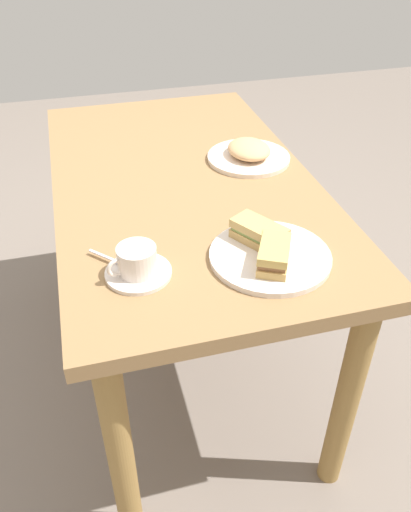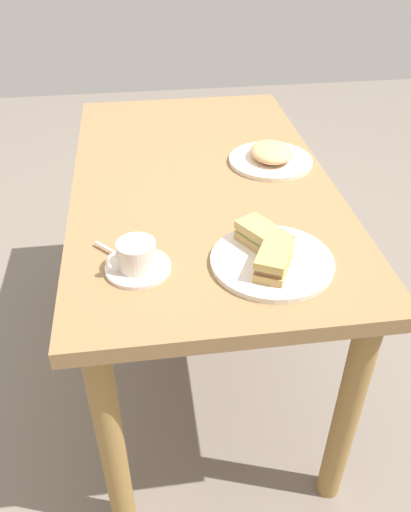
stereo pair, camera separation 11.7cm
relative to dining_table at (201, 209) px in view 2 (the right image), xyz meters
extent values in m
plane|color=slate|center=(0.00, 0.00, -0.66)|extent=(6.00, 6.00, 0.00)
cube|color=olive|center=(0.00, 0.00, 0.09)|extent=(1.32, 0.75, 0.04)
cylinder|color=olive|center=(-0.59, -0.30, -0.29)|extent=(0.07, 0.07, 0.72)
cylinder|color=olive|center=(0.59, -0.30, -0.29)|extent=(0.07, 0.07, 0.72)
cylinder|color=olive|center=(-0.59, 0.30, -0.29)|extent=(0.07, 0.07, 0.72)
cylinder|color=olive|center=(0.59, 0.30, -0.29)|extent=(0.07, 0.07, 0.72)
cylinder|color=silver|center=(0.44, 0.11, 0.12)|extent=(0.29, 0.29, 0.01)
cube|color=tan|center=(0.48, 0.10, 0.13)|extent=(0.13, 0.11, 0.02)
cube|color=brown|center=(0.48, 0.10, 0.15)|extent=(0.12, 0.10, 0.01)
cube|color=tan|center=(0.48, 0.10, 0.17)|extent=(0.13, 0.11, 0.02)
cube|color=tan|center=(0.39, 0.10, 0.14)|extent=(0.15, 0.13, 0.02)
cube|color=olive|center=(0.39, 0.10, 0.15)|extent=(0.14, 0.12, 0.01)
cube|color=tan|center=(0.39, 0.10, 0.16)|extent=(0.15, 0.13, 0.02)
cylinder|color=silver|center=(0.42, -0.20, 0.12)|extent=(0.15, 0.15, 0.01)
cylinder|color=silver|center=(0.42, -0.20, 0.15)|extent=(0.09, 0.09, 0.06)
cylinder|color=#9F8456|center=(0.42, -0.20, 0.18)|extent=(0.08, 0.08, 0.01)
torus|color=silver|center=(0.44, -0.25, 0.15)|extent=(0.02, 0.05, 0.04)
cube|color=silver|center=(0.34, -0.27, 0.12)|extent=(0.06, 0.06, 0.00)
ellipsoid|color=silver|center=(0.38, -0.24, 0.12)|extent=(0.03, 0.03, 0.01)
cylinder|color=beige|center=(-0.06, 0.23, 0.12)|extent=(0.26, 0.26, 0.01)
ellipsoid|color=tan|center=(-0.06, 0.23, 0.15)|extent=(0.16, 0.13, 0.04)
camera|label=1|loc=(1.34, -0.29, 0.84)|focal=36.28mm
camera|label=2|loc=(1.36, -0.17, 0.84)|focal=36.28mm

